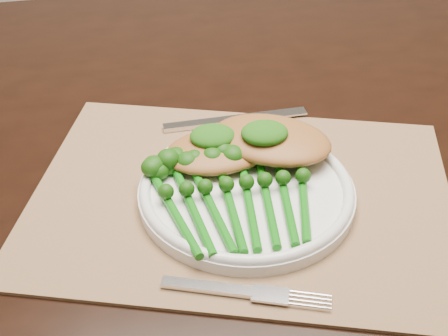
{
  "coord_description": "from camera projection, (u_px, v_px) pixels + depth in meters",
  "views": [
    {
      "loc": [
        -0.17,
        -0.6,
        1.2
      ],
      "look_at": [
        -0.1,
        -0.05,
        0.78
      ],
      "focal_mm": 50.0,
      "sensor_mm": 36.0,
      "label": 1
    }
  ],
  "objects": [
    {
      "name": "dining_table",
      "position": [
        249.0,
        289.0,
        1.08
      ],
      "size": [
        1.67,
        1.04,
        0.75
      ],
      "rotation": [
        0.0,
        0.0,
        0.09
      ],
      "color": "black",
      "rests_on": "ground"
    },
    {
      "name": "placemat",
      "position": [
        242.0,
        196.0,
        0.7
      ],
      "size": [
        0.54,
        0.45,
        0.0
      ],
      "primitive_type": "cube",
      "rotation": [
        0.0,
        0.0,
        -0.26
      ],
      "color": "olive",
      "rests_on": "dining_table"
    },
    {
      "name": "dinner_plate",
      "position": [
        246.0,
        190.0,
        0.69
      ],
      "size": [
        0.24,
        0.24,
        0.02
      ],
      "color": "white",
      "rests_on": "placemat"
    },
    {
      "name": "knife",
      "position": [
        222.0,
        121.0,
        0.81
      ],
      "size": [
        0.19,
        0.03,
        0.01
      ],
      "rotation": [
        0.0,
        0.0,
        0.09
      ],
      "color": "silver",
      "rests_on": "placemat"
    },
    {
      "name": "fork",
      "position": [
        256.0,
        293.0,
        0.58
      ],
      "size": [
        0.16,
        0.06,
        0.0
      ],
      "rotation": [
        0.0,
        0.0,
        -0.29
      ],
      "color": "silver",
      "rests_on": "placemat"
    },
    {
      "name": "chicken_fillet_left",
      "position": [
        218.0,
        151.0,
        0.72
      ],
      "size": [
        0.14,
        0.11,
        0.03
      ],
      "primitive_type": "ellipsoid",
      "rotation": [
        0.0,
        0.0,
        0.17
      ],
      "color": "#A3652F",
      "rests_on": "dinner_plate"
    },
    {
      "name": "chicken_fillet_right",
      "position": [
        271.0,
        139.0,
        0.73
      ],
      "size": [
        0.17,
        0.15,
        0.03
      ],
      "primitive_type": "ellipsoid",
      "rotation": [
        0.0,
        0.0,
        -0.46
      ],
      "color": "#A3652F",
      "rests_on": "dinner_plate"
    },
    {
      "name": "pesto_dollop_left",
      "position": [
        213.0,
        136.0,
        0.72
      ],
      "size": [
        0.05,
        0.04,
        0.02
      ],
      "primitive_type": "ellipsoid",
      "color": "#13460A",
      "rests_on": "chicken_fillet_left"
    },
    {
      "name": "pesto_dollop_right",
      "position": [
        265.0,
        133.0,
        0.71
      ],
      "size": [
        0.05,
        0.05,
        0.02
      ],
      "primitive_type": "ellipsoid",
      "color": "#13460A",
      "rests_on": "chicken_fillet_right"
    },
    {
      "name": "broccolini_bundle",
      "position": [
        239.0,
        203.0,
        0.66
      ],
      "size": [
        0.17,
        0.19,
        0.04
      ],
      "rotation": [
        0.0,
        0.0,
        0.06
      ],
      "color": "#0E650D",
      "rests_on": "dinner_plate"
    }
  ]
}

